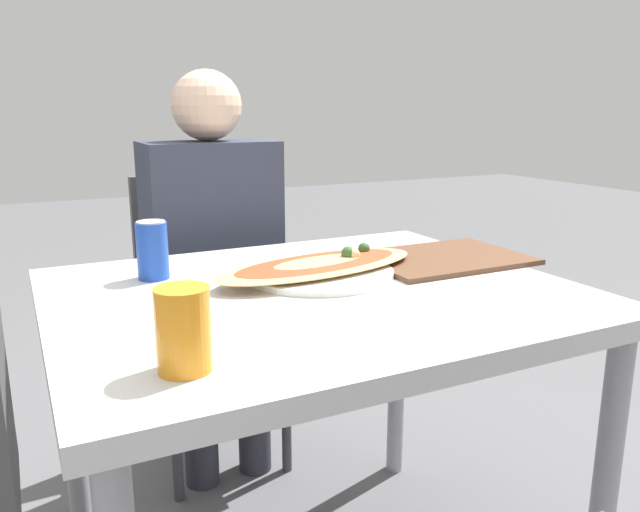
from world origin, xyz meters
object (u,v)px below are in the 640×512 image
object	(u,v)px
dining_table	(314,327)
chair_far_seated	(205,303)
person_seated	(214,248)
pizza_main	(319,268)
soda_can	(152,250)
drink_glass	(183,330)

from	to	relation	value
dining_table	chair_far_seated	xyz separation A→B (m)	(-0.02, 0.76, -0.16)
chair_far_seated	person_seated	bearing A→B (deg)	90.00
dining_table	pizza_main	xyz separation A→B (m)	(0.05, 0.08, 0.10)
person_seated	chair_far_seated	bearing A→B (deg)	-90.00
pizza_main	soda_can	world-z (taller)	soda_can
drink_glass	dining_table	bearing A→B (deg)	39.89
dining_table	drink_glass	world-z (taller)	drink_glass
pizza_main	drink_glass	xyz separation A→B (m)	(-0.39, -0.37, 0.04)
person_seated	soda_can	bearing A→B (deg)	58.29
drink_glass	chair_far_seated	bearing A→B (deg)	72.78
dining_table	person_seated	bearing A→B (deg)	91.39
chair_far_seated	pizza_main	distance (m)	0.73
soda_can	chair_far_seated	bearing A→B (deg)	64.16
chair_far_seated	person_seated	world-z (taller)	person_seated
soda_can	drink_glass	distance (m)	0.51
soda_can	pizza_main	bearing A→B (deg)	-23.04
pizza_main	soda_can	xyz separation A→B (m)	(-0.33, 0.14, 0.04)
chair_far_seated	pizza_main	bearing A→B (deg)	95.85
dining_table	soda_can	xyz separation A→B (m)	(-0.27, 0.22, 0.15)
dining_table	pizza_main	world-z (taller)	pizza_main
person_seated	drink_glass	size ratio (longest dim) A/B	10.03
chair_far_seated	dining_table	bearing A→B (deg)	91.18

